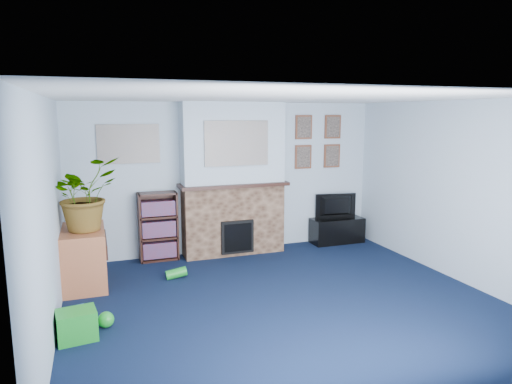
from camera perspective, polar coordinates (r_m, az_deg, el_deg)
name	(u,v)px	position (r m, az deg, el deg)	size (l,w,h in m)	color
floor	(283,301)	(5.64, 3.38, -13.43)	(5.00, 4.50, 0.01)	black
ceiling	(285,97)	(5.19, 3.65, 11.72)	(5.00, 4.50, 0.01)	white
wall_back	(229,178)	(7.38, -3.35, 1.79)	(5.00, 0.04, 2.40)	#AABDCE
wall_front	(410,261)	(3.40, 18.69, -8.22)	(5.00, 0.04, 2.40)	#AABDCE
wall_left	(48,220)	(4.90, -24.54, -3.15)	(0.04, 4.50, 2.40)	#AABDCE
wall_right	(456,191)	(6.67, 23.70, 0.12)	(0.04, 4.50, 2.40)	#AABDCE
chimney_breast	(233,180)	(7.19, -2.89, 1.45)	(1.72, 0.50, 2.40)	brown
collage_main	(237,143)	(6.93, -2.43, 6.10)	(1.00, 0.03, 0.68)	gray
collage_left	(129,144)	(7.04, -15.63, 5.80)	(0.90, 0.03, 0.58)	gray
portrait_tl	(304,127)	(7.76, 5.98, 8.07)	(0.30, 0.03, 0.40)	brown
portrait_tr	(333,127)	(8.01, 9.56, 8.04)	(0.30, 0.03, 0.40)	brown
portrait_bl	(303,157)	(7.79, 5.91, 4.39)	(0.30, 0.03, 0.40)	brown
portrait_br	(332,156)	(8.04, 9.46, 4.48)	(0.30, 0.03, 0.40)	brown
tv_stand	(337,230)	(8.10, 10.07, -4.67)	(0.91, 0.38, 0.43)	black
television	(337,206)	(8.02, 10.09, -1.76)	(0.73, 0.10, 0.42)	black
bookshelf	(158,228)	(7.14, -12.12, -4.40)	(0.58, 0.28, 1.05)	black
sideboard	(84,259)	(6.42, -20.68, -7.84)	(0.54, 0.97, 0.75)	#A85936
potted_plant	(84,194)	(6.17, -20.70, -0.25)	(0.83, 0.72, 0.93)	#26661E
mantel_clock	(232,179)	(7.13, -3.03, 1.67)	(0.10, 0.06, 0.14)	gold
mantel_candle	(248,177)	(7.21, -1.04, 1.85)	(0.05, 0.05, 0.16)	#B2BFC6
mantel_teddy	(195,181)	(6.99, -7.58, 1.40)	(0.13, 0.13, 0.13)	gray
mantel_can	(278,177)	(7.39, 2.77, 1.88)	(0.06, 0.06, 0.13)	blue
green_crate	(77,326)	(5.04, -21.49, -15.31)	(0.37, 0.30, 0.30)	#198C26
toy_ball	(106,319)	(5.21, -18.25, -14.87)	(0.17, 0.17, 0.17)	#198C26
toy_block	(78,318)	(5.30, -21.39, -14.41)	(0.18, 0.18, 0.22)	blue
toy_tube	(176,273)	(6.42, -9.94, -9.97)	(0.13, 0.13, 0.28)	#198C26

